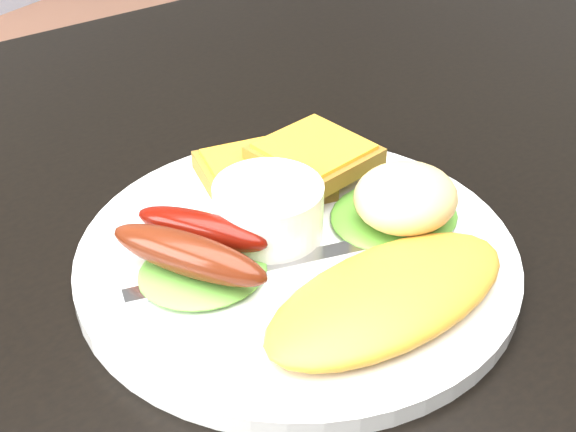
# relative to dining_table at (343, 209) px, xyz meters

# --- Properties ---
(dining_table) EXTENTS (1.20, 0.80, 0.04)m
(dining_table) POSITION_rel_dining_table_xyz_m (0.00, 0.00, 0.00)
(dining_table) COLOR black
(dining_table) RESTS_ON ground
(dining_chair) EXTENTS (0.53, 0.53, 0.05)m
(dining_chair) POSITION_rel_dining_table_xyz_m (0.21, 1.07, -0.28)
(dining_chair) COLOR #9E644B
(dining_chair) RESTS_ON ground
(plate) EXTENTS (0.27, 0.27, 0.01)m
(plate) POSITION_rel_dining_table_xyz_m (-0.08, -0.05, 0.03)
(plate) COLOR white
(plate) RESTS_ON dining_table
(lettuce_left) EXTENTS (0.09, 0.08, 0.01)m
(lettuce_left) POSITION_rel_dining_table_xyz_m (-0.14, -0.04, 0.04)
(lettuce_left) COLOR #56952E
(lettuce_left) RESTS_ON plate
(lettuce_right) EXTENTS (0.09, 0.08, 0.01)m
(lettuce_right) POSITION_rel_dining_table_xyz_m (-0.01, -0.06, 0.04)
(lettuce_right) COLOR #609234
(lettuce_right) RESTS_ON plate
(omelette) EXTENTS (0.17, 0.08, 0.02)m
(omelette) POSITION_rel_dining_table_xyz_m (-0.07, -0.13, 0.04)
(omelette) COLOR gold
(omelette) RESTS_ON plate
(sausage_a) EXTENTS (0.07, 0.10, 0.03)m
(sausage_a) POSITION_rel_dining_table_xyz_m (-0.15, -0.04, 0.05)
(sausage_a) COLOR maroon
(sausage_a) RESTS_ON lettuce_left
(sausage_b) EXTENTS (0.06, 0.08, 0.02)m
(sausage_b) POSITION_rel_dining_table_xyz_m (-0.13, -0.03, 0.05)
(sausage_b) COLOR #6C0F02
(sausage_b) RESTS_ON lettuce_left
(ramekin) EXTENTS (0.07, 0.07, 0.04)m
(ramekin) POSITION_rel_dining_table_xyz_m (-0.09, -0.03, 0.05)
(ramekin) COLOR white
(ramekin) RESTS_ON plate
(toast_a) EXTENTS (0.09, 0.09, 0.01)m
(toast_a) POSITION_rel_dining_table_xyz_m (-0.06, 0.02, 0.04)
(toast_a) COLOR olive
(toast_a) RESTS_ON plate
(toast_b) EXTENTS (0.08, 0.08, 0.01)m
(toast_b) POSITION_rel_dining_table_xyz_m (-0.02, 0.01, 0.05)
(toast_b) COLOR brown
(toast_b) RESTS_ON toast_a
(potato_salad) EXTENTS (0.08, 0.08, 0.04)m
(potato_salad) POSITION_rel_dining_table_xyz_m (-0.01, -0.07, 0.06)
(potato_salad) COLOR #FBEBAB
(potato_salad) RESTS_ON lettuce_right
(fork) EXTENTS (0.15, 0.05, 0.00)m
(fork) POSITION_rel_dining_table_xyz_m (-0.12, -0.06, 0.03)
(fork) COLOR #ADAFB7
(fork) RESTS_ON plate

